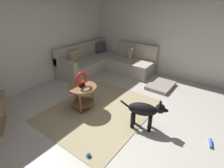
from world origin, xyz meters
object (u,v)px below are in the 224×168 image
at_px(dog_bed_mat, 161,85).
at_px(torus_sculpture, 81,79).
at_px(dog_toy_ball, 88,155).
at_px(dog_toy_rope, 211,143).
at_px(sectional_couch, 105,63).
at_px(side_table, 83,92).
at_px(dog, 145,111).

bearing_deg(dog_bed_mat, torus_sculpture, 154.04).
relative_size(dog_toy_ball, dog_toy_rope, 0.38).
height_order(torus_sculpture, dog_bed_mat, torus_sculpture).
xyz_separation_m(sectional_couch, torus_sculpture, (-1.98, -0.97, 0.42)).
bearing_deg(torus_sculpture, dog_toy_rope, -78.63).
bearing_deg(side_table, torus_sculpture, 180.00).
distance_m(sectional_couch, side_table, 2.21).
bearing_deg(dog_toy_rope, dog_toy_ball, 133.45).
distance_m(side_table, dog, 1.35).
bearing_deg(sectional_couch, dog_toy_ball, -145.84).
bearing_deg(side_table, dog_bed_mat, -25.96).
distance_m(side_table, dog_bed_mat, 2.23).
height_order(side_table, dog, dog).
relative_size(side_table, torus_sculpture, 1.84).
relative_size(dog, dog_toy_rope, 4.20).
bearing_deg(torus_sculpture, dog, -81.24).
distance_m(side_table, dog_toy_ball, 1.37).
distance_m(sectional_couch, dog_toy_rope, 3.73).
bearing_deg(dog_toy_rope, torus_sculpture, 101.37).
height_order(sectional_couch, dog_toy_rope, sectional_couch).
bearing_deg(dog_toy_ball, sectional_couch, 34.16).
xyz_separation_m(dog, dog_toy_ball, (-1.10, 0.36, -0.34)).
height_order(torus_sculpture, dog_toy_ball, torus_sculpture).
distance_m(torus_sculpture, dog_bed_mat, 2.29).
height_order(side_table, dog_toy_rope, side_table).
relative_size(sectional_couch, side_table, 3.75).
bearing_deg(side_table, sectional_couch, 26.14).
bearing_deg(torus_sculpture, dog_bed_mat, -25.96).
height_order(dog, dog_toy_ball, dog).
relative_size(side_table, dog_toy_rope, 3.08).
xyz_separation_m(torus_sculpture, dog_toy_rope, (0.49, -2.43, -0.69)).
xyz_separation_m(dog_bed_mat, dog, (-1.77, -0.38, 0.33)).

